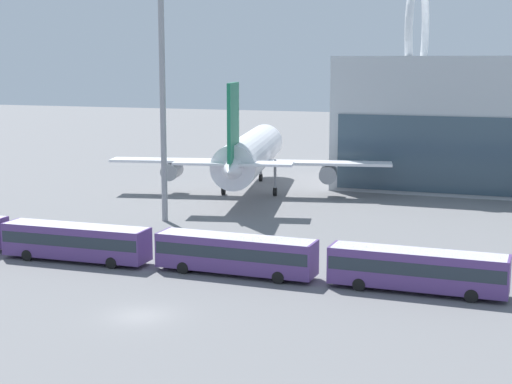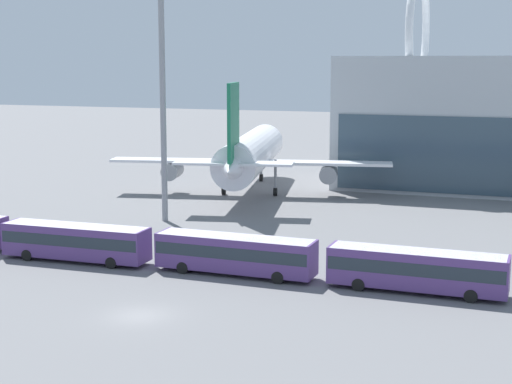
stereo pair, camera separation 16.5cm
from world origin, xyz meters
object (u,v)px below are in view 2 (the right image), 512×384
airliner_at_gate_near (250,154)px  floodlight_mast (162,57)px  shuttle_bus_1 (76,240)px  shuttle_bus_2 (235,252)px  shuttle_bus_3 (417,268)px

airliner_at_gate_near → floodlight_mast: bearing=159.9°
shuttle_bus_1 → floodlight_mast: size_ratio=0.49×
airliner_at_gate_near → shuttle_bus_2: 39.97m
floodlight_mast → shuttle_bus_2: bearing=-49.4°
airliner_at_gate_near → shuttle_bus_3: size_ratio=2.72×
shuttle_bus_2 → floodlight_mast: floodlight_mast is taller
airliner_at_gate_near → shuttle_bus_3: 46.74m
airliner_at_gate_near → shuttle_bus_2: (12.68, -37.75, -3.44)m
airliner_at_gate_near → shuttle_bus_1: airliner_at_gate_near is taller
shuttle_bus_3 → airliner_at_gate_near: bearing=126.8°
airliner_at_gate_near → shuttle_bus_3: airliner_at_gate_near is taller
airliner_at_gate_near → shuttle_bus_2: airliner_at_gate_near is taller
shuttle_bus_1 → shuttle_bus_3: size_ratio=1.00×
airliner_at_gate_near → shuttle_bus_2: size_ratio=2.72×
shuttle_bus_1 → floodlight_mast: 24.50m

